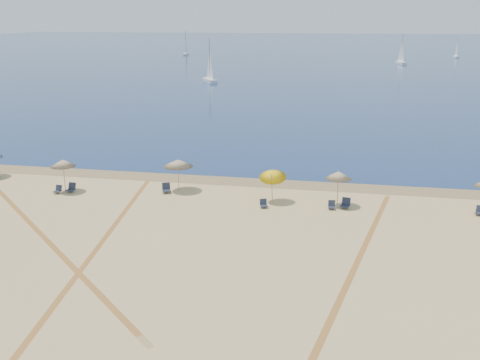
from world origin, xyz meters
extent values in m
plane|color=tan|center=(0.00, 0.00, 0.00)|extent=(160.00, 160.00, 0.00)
plane|color=#0C2151|center=(0.00, 225.00, 0.01)|extent=(500.00, 500.00, 0.00)
plane|color=olive|center=(0.00, 24.00, 0.00)|extent=(500.00, 500.00, 0.00)
cylinder|color=gray|center=(-13.64, 18.79, 1.21)|extent=(0.05, 0.05, 2.41)
cone|color=beige|center=(-13.64, 18.79, 2.26)|extent=(1.92, 1.92, 0.55)
sphere|color=gray|center=(-13.64, 18.79, 2.56)|extent=(0.08, 0.08, 0.08)
cylinder|color=gray|center=(-5.02, 20.70, 1.17)|extent=(0.05, 0.05, 2.34)
cone|color=beige|center=(-5.02, 20.70, 2.19)|extent=(2.33, 2.33, 0.55)
sphere|color=gray|center=(-5.02, 20.70, 2.49)|extent=(0.08, 0.08, 0.08)
cylinder|color=gray|center=(2.56, 18.97, 1.13)|extent=(0.05, 0.77, 2.28)
cone|color=yellow|center=(2.56, 19.28, 2.12)|extent=(1.97, 2.04, 1.12)
sphere|color=gray|center=(2.56, 19.28, 2.42)|extent=(0.08, 0.08, 0.08)
cylinder|color=gray|center=(7.26, 19.34, 1.21)|extent=(0.05, 0.05, 2.42)
cone|color=beige|center=(7.26, 19.34, 2.27)|extent=(1.87, 1.87, 0.55)
sphere|color=gray|center=(7.26, 19.34, 2.57)|extent=(0.08, 0.08, 0.08)
cube|color=#1B202E|center=(-13.96, 18.08, 0.17)|extent=(0.55, 0.55, 0.05)
cube|color=#1B202E|center=(-13.93, 18.33, 0.39)|extent=(0.52, 0.23, 0.45)
cylinder|color=#A5A5AD|center=(-14.16, 17.91, 0.08)|extent=(0.02, 0.02, 0.17)
cylinder|color=#A5A5AD|center=(-13.76, 17.87, 0.08)|extent=(0.02, 0.02, 0.17)
cube|color=#1B202E|center=(-13.07, 18.49, 0.20)|extent=(0.65, 0.65, 0.05)
cube|color=#1B202E|center=(-13.04, 18.78, 0.46)|extent=(0.62, 0.27, 0.54)
cylinder|color=#A5A5AD|center=(-13.31, 18.29, 0.10)|extent=(0.03, 0.03, 0.20)
cylinder|color=#A5A5AD|center=(-12.83, 18.25, 0.10)|extent=(0.03, 0.03, 0.20)
cube|color=#1B202E|center=(-5.72, 19.75, 0.20)|extent=(0.81, 0.81, 0.06)
cube|color=#1B202E|center=(-5.84, 20.03, 0.47)|extent=(0.65, 0.45, 0.55)
cylinder|color=#A5A5AD|center=(-5.94, 19.43, 0.10)|extent=(0.03, 0.03, 0.20)
cylinder|color=#A5A5AD|center=(-5.49, 19.63, 0.10)|extent=(0.03, 0.03, 0.20)
cube|color=#1B202E|center=(2.16, 17.76, 0.16)|extent=(0.64, 0.64, 0.05)
cube|color=#1B202E|center=(2.07, 17.99, 0.38)|extent=(0.53, 0.34, 0.44)
cylinder|color=#A5A5AD|center=(1.97, 17.51, 0.08)|extent=(0.02, 0.02, 0.16)
cylinder|color=#A5A5AD|center=(2.34, 17.65, 0.08)|extent=(0.02, 0.02, 0.16)
cube|color=#1B202E|center=(6.90, 18.36, 0.16)|extent=(0.52, 0.52, 0.05)
cube|color=#1B202E|center=(6.89, 18.60, 0.38)|extent=(0.51, 0.21, 0.44)
cylinder|color=#A5A5AD|center=(6.71, 18.16, 0.08)|extent=(0.02, 0.02, 0.16)
cylinder|color=#A5A5AD|center=(7.10, 18.19, 0.08)|extent=(0.02, 0.02, 0.16)
cube|color=#1B202E|center=(7.82, 18.70, 0.20)|extent=(0.75, 0.75, 0.06)
cube|color=#1B202E|center=(7.89, 18.98, 0.46)|extent=(0.65, 0.38, 0.54)
cylinder|color=#A5A5AD|center=(7.58, 18.54, 0.10)|extent=(0.03, 0.03, 0.20)
cylinder|color=#A5A5AD|center=(8.05, 18.41, 0.10)|extent=(0.03, 0.03, 0.20)
cube|color=#1B202E|center=(16.88, 18.99, 0.17)|extent=(0.67, 0.67, 0.05)
cube|color=#1B202E|center=(16.96, 19.23, 0.40)|extent=(0.56, 0.35, 0.47)
cylinder|color=#A5A5AD|center=(16.68, 18.86, 0.09)|extent=(0.02, 0.02, 0.17)
cube|color=white|center=(42.71, 174.97, 0.25)|extent=(1.33, 4.57, 0.49)
cylinder|color=gray|center=(42.71, 174.97, 3.45)|extent=(0.10, 0.10, 6.58)
cube|color=white|center=(22.63, 145.68, 0.32)|extent=(2.99, 5.80, 0.61)
cylinder|color=gray|center=(22.63, 145.68, 4.30)|extent=(0.12, 0.12, 8.19)
cube|color=white|center=(-20.13, 92.60, 0.33)|extent=(4.21, 5.79, 0.64)
cylinder|color=gray|center=(-20.13, 92.60, 4.45)|extent=(0.13, 0.13, 8.48)
cube|color=white|center=(-47.65, 170.16, 0.31)|extent=(2.42, 5.79, 0.61)
cylinder|color=gray|center=(-47.65, 170.16, 4.29)|extent=(0.12, 0.12, 8.18)
plane|color=tan|center=(-6.55, 9.65, 0.00)|extent=(31.42, 31.42, 0.00)
plane|color=tan|center=(-6.70, 10.74, 0.00)|extent=(31.42, 31.42, 0.00)
plane|color=tan|center=(8.25, 8.30, 0.00)|extent=(32.93, 32.93, 0.00)
plane|color=tan|center=(8.47, 9.38, 0.00)|extent=(32.93, 32.93, 0.00)
plane|color=tan|center=(-10.05, 9.53, 0.00)|extent=(39.59, 39.59, 0.00)
plane|color=tan|center=(-10.85, 10.29, 0.00)|extent=(39.59, 39.59, 0.00)
camera|label=1|loc=(7.35, -18.75, 13.12)|focal=41.11mm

